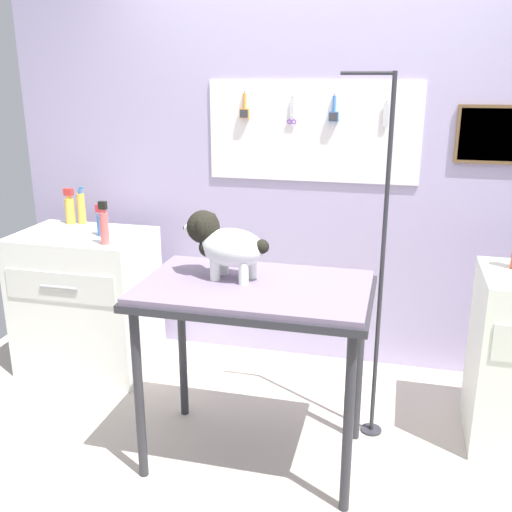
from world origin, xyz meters
The scene contains 10 objects.
ground centered at (0.00, 0.00, -0.02)m, with size 4.40×4.00×0.04m, color #BEB3A2.
rear_wall_panel centered at (0.00, 1.28, 1.16)m, with size 4.00×0.11×2.30m.
grooming_table centered at (-0.10, 0.10, 0.82)m, with size 1.06×0.67×0.91m.
grooming_arm centered at (0.45, 0.46, 0.86)m, with size 0.30×0.11×1.83m.
dog centered at (-0.26, 0.15, 1.08)m, with size 0.43×0.24×0.31m.
counter_left centered at (-1.37, 0.78, 0.44)m, with size 0.80×0.58×0.89m.
shampoo_bottle centered at (-1.56, 0.99, 0.99)m, with size 0.06×0.06×0.23m.
spray_bottle_short centered at (-1.49, 1.01, 0.99)m, with size 0.05×0.05×0.24m.
spray_bottle_tall centered at (-1.22, 0.77, 0.97)m, with size 0.06×0.06×0.19m.
pump_bottle_white centered at (-1.11, 0.60, 0.99)m, with size 0.05×0.05×0.25m.
Camera 1 is at (0.52, -2.31, 1.82)m, focal length 41.05 mm.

